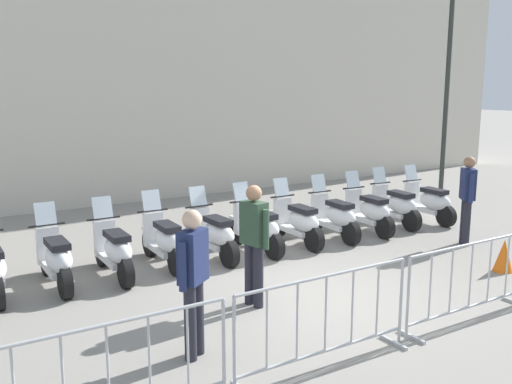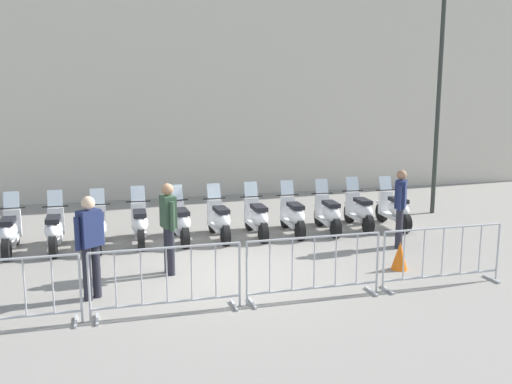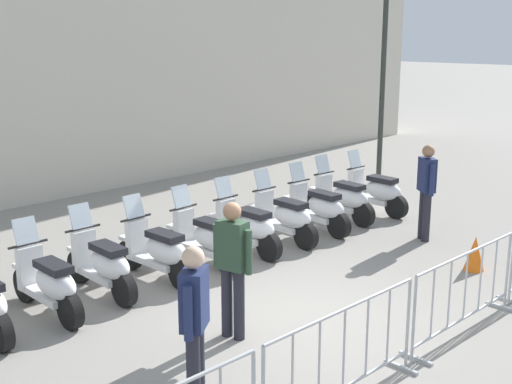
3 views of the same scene
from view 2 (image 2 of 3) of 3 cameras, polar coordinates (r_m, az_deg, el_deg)
The scene contains 21 objects.
ground_plane at distance 10.54m, azimuth -3.53°, elevation -8.42°, with size 120.00×120.00×0.00m, color gray.
building_facade at distance 19.24m, azimuth -9.60°, elevation 17.29°, with size 28.00×2.40×11.59m, color beige.
motorcycle_1 at distance 12.79m, azimuth -24.16°, elevation -3.85°, with size 0.62×1.72×1.24m.
motorcycle_2 at distance 12.63m, azimuth -20.14°, elevation -3.76°, with size 0.63×1.72×1.24m.
motorcycle_3 at distance 12.55m, azimuth -16.04°, elevation -3.61°, with size 0.64×1.72×1.24m.
motorcycle_4 at distance 12.69m, azimuth -11.95°, elevation -3.28°, with size 0.66×1.72×1.24m.
motorcycle_5 at distance 12.69m, azimuth -7.83°, elevation -3.15°, with size 0.58×1.72×1.24m.
motorcycle_6 at distance 12.81m, azimuth -3.79°, elevation -2.95°, with size 0.59×1.72×1.24m.
motorcycle_7 at distance 13.01m, azimuth 0.11°, elevation -2.73°, with size 0.63×1.72×1.24m.
motorcycle_8 at distance 13.25m, azimuth 3.89°, elevation -2.51°, with size 0.67×1.72×1.24m.
motorcycle_9 at distance 13.56m, azimuth 7.51°, elevation -2.29°, with size 0.70×1.71×1.24m.
motorcycle_10 at distance 14.05m, azimuth 10.71°, elevation -1.94°, with size 0.70×1.71×1.24m.
motorcycle_11 at distance 14.36m, azimuth 14.17°, elevation -1.81°, with size 0.66×1.72×1.24m.
barrier_segment_1 at distance 8.64m, azimuth -9.21°, elevation -9.06°, with size 2.30×0.77×1.07m.
barrier_segment_2 at distance 9.18m, azimuth 6.05°, elevation -7.82°, with size 2.30×0.77×1.07m.
barrier_segment_3 at distance 10.28m, azimuth 18.75°, elevation -6.36°, with size 2.30×0.77×1.07m.
street_lamp at distance 16.19m, azimuth 18.48°, elevation 10.85°, with size 0.36×0.36×6.18m.
officer_near_row_end at distance 10.37m, azimuth -9.06°, elevation -3.20°, with size 0.25×0.55×1.73m.
officer_mid_plaza at distance 9.40m, azimuth -16.81°, elevation -4.91°, with size 0.50×0.36×1.73m.
officer_by_barriers at distance 12.43m, azimuth 14.72°, elevation -1.19°, with size 0.42×0.41×1.73m.
traffic_cone at distance 11.03m, azimuth 14.66°, elevation -6.39°, with size 0.32×0.32×0.55m, color orange.
Camera 2 is at (-3.49, -9.36, 3.35)m, focal length 38.62 mm.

